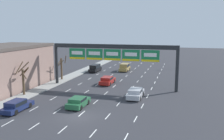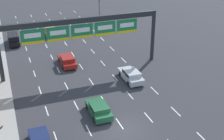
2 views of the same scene
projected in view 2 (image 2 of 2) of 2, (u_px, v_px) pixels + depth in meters
The scene contains 9 objects.
ground_plane at pixel (123, 129), 31.13m from camera, with size 220.00×220.00×0.00m, color #333338.
lane_dashes at pixel (86, 74), 42.57m from camera, with size 13.32×67.00×0.01m.
sign_gantry at pixel (81, 29), 41.15m from camera, with size 21.93×0.70×7.50m.
suv_black at pixel (13, 39), 52.61m from camera, with size 1.82×4.71×1.75m.
car_red at pixel (67, 60), 44.89m from camera, with size 1.95×4.63×1.39m.
car_green at pixel (99, 109), 33.19m from camera, with size 1.93×4.18×1.29m.
suv_gold at pixel (49, 29), 57.00m from camera, with size 1.93×4.35×1.83m.
car_silver at pixel (131, 75), 40.49m from camera, with size 1.95×4.72×1.42m.
traffic_light_near_gantry at pixel (99, 3), 65.74m from camera, with size 0.30×0.35×4.82m.
Camera 2 is at (-9.96, -23.62, 18.65)m, focal length 50.00 mm.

